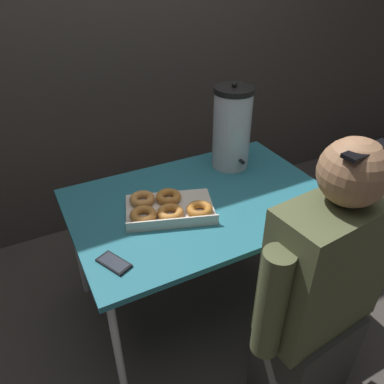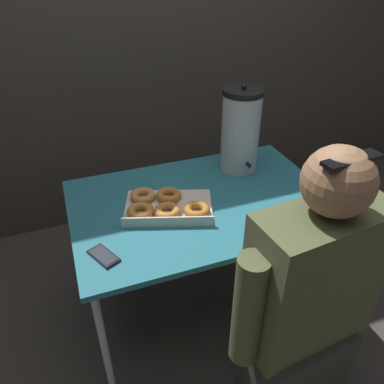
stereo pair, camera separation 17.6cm
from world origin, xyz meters
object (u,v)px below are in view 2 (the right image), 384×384
at_px(donut_box, 165,206).
at_px(cell_phone, 103,256).
at_px(coffee_urn, 240,130).
at_px(person_seated, 305,312).

distance_m(donut_box, cell_phone, 0.39).
relative_size(donut_box, coffee_urn, 1.00).
xyz_separation_m(donut_box, coffee_urn, (0.50, 0.25, 0.20)).
xyz_separation_m(cell_phone, person_seated, (0.66, -0.44, -0.11)).
bearing_deg(cell_phone, coffee_urn, 4.01).
bearing_deg(person_seated, cell_phone, -39.18).
relative_size(donut_box, cell_phone, 3.05).
xyz_separation_m(donut_box, cell_phone, (-0.32, -0.22, -0.02)).
relative_size(coffee_urn, cell_phone, 3.04).
xyz_separation_m(donut_box, person_seated, (0.34, -0.66, -0.13)).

